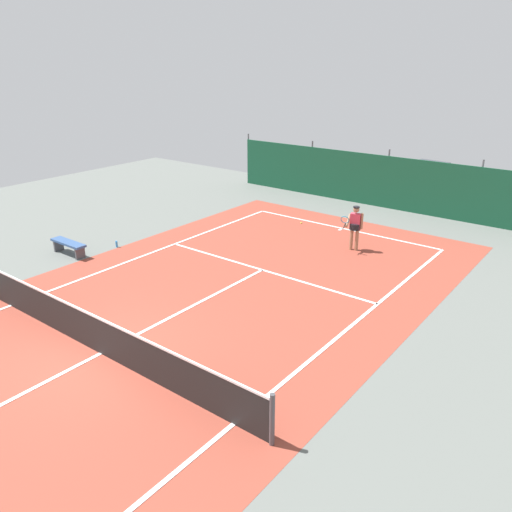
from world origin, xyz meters
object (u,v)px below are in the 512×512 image
at_px(parked_car, 426,180).
at_px(tennis_net, 99,335).
at_px(courtside_bench, 68,245).
at_px(water_bottle, 117,244).
at_px(tennis_ball_near_player, 301,223).
at_px(tennis_player, 355,225).

bearing_deg(parked_car, tennis_net, 93.40).
relative_size(tennis_net, courtside_bench, 6.33).
relative_size(tennis_net, water_bottle, 42.17).
bearing_deg(parked_car, courtside_bench, 71.38).
bearing_deg(tennis_ball_near_player, tennis_player, -24.89).
relative_size(tennis_player, courtside_bench, 1.03).
height_order(tennis_ball_near_player, parked_car, parked_car).
xyz_separation_m(tennis_ball_near_player, parked_car, (2.46, 7.58, 0.81)).
bearing_deg(tennis_player, courtside_bench, 26.76).
bearing_deg(tennis_net, tennis_player, 81.41).
bearing_deg(tennis_ball_near_player, courtside_bench, -119.71).
bearing_deg(water_bottle, courtside_bench, -115.23).
relative_size(tennis_player, tennis_ball_near_player, 24.85).
distance_m(parked_car, water_bottle, 15.51).
height_order(tennis_player, courtside_bench, tennis_player).
bearing_deg(courtside_bench, tennis_player, 40.11).
bearing_deg(tennis_player, tennis_net, 68.06).
height_order(tennis_player, water_bottle, tennis_player).
height_order(courtside_bench, water_bottle, courtside_bench).
xyz_separation_m(courtside_bench, water_bottle, (0.71, 1.51, -0.25)).
bearing_deg(water_bottle, tennis_net, -41.04).
relative_size(tennis_ball_near_player, water_bottle, 0.28).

